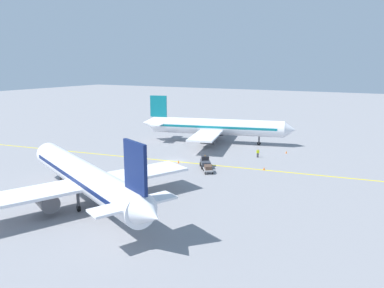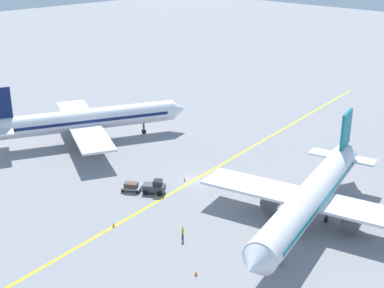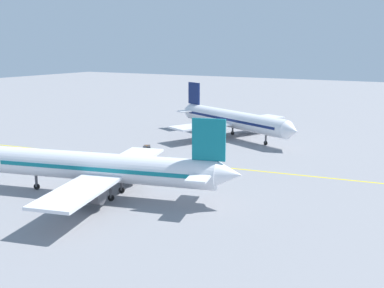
# 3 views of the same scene
# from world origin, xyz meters

# --- Properties ---
(ground_plane) EXTENTS (400.00, 400.00, 0.00)m
(ground_plane) POSITION_xyz_m (0.00, 0.00, 0.00)
(ground_plane) COLOR gray
(apron_yellow_centreline) EXTENTS (17.10, 118.89, 0.01)m
(apron_yellow_centreline) POSITION_xyz_m (0.00, 0.00, 0.00)
(apron_yellow_centreline) COLOR yellow
(apron_yellow_centreline) RESTS_ON ground
(airplane_at_gate) EXTENTS (27.61, 33.52, 10.60)m
(airplane_at_gate) POSITION_xyz_m (-24.30, -1.43, 3.71)
(airplane_at_gate) COLOR white
(airplane_at_gate) RESTS_ON ground
(airplane_adjacent_stand) EXTENTS (28.42, 35.12, 10.60)m
(airplane_adjacent_stand) POSITION_xyz_m (18.83, 0.44, 3.71)
(airplane_adjacent_stand) COLOR white
(airplane_adjacent_stand) RESTS_ON ground
(baggage_tug_dark) EXTENTS (3.32, 2.94, 2.11)m
(baggage_tug_dark) POSITION_xyz_m (-0.93, -6.93, 0.90)
(baggage_tug_dark) COLOR #333842
(baggage_tug_dark) RESTS_ON ground
(baggage_cart_trailing) EXTENTS (2.94, 2.62, 1.24)m
(baggage_cart_trailing) POSITION_xyz_m (-3.65, -8.79, 0.76)
(baggage_cart_trailing) COLOR gray
(baggage_cart_trailing) RESTS_ON ground
(ground_crew_worker) EXTENTS (0.37, 0.52, 1.68)m
(ground_crew_worker) POSITION_xyz_m (10.35, -12.71, 0.91)
(ground_crew_worker) COLOR #23232D
(ground_crew_worker) RESTS_ON ground
(traffic_cone_near_nose) EXTENTS (0.32, 0.32, 0.55)m
(traffic_cone_near_nose) POSITION_xyz_m (2.38, -16.53, 0.28)
(traffic_cone_near_nose) COLOR orange
(traffic_cone_near_nose) RESTS_ON ground
(traffic_cone_mid_apron) EXTENTS (0.32, 0.32, 0.55)m
(traffic_cone_mid_apron) POSITION_xyz_m (-0.75, -1.36, 0.28)
(traffic_cone_mid_apron) COLOR orange
(traffic_cone_mid_apron) RESTS_ON ground
(traffic_cone_by_wingtip) EXTENTS (0.32, 0.32, 0.55)m
(traffic_cone_by_wingtip) POSITION_xyz_m (0.04, -7.64, 0.28)
(traffic_cone_by_wingtip) COLOR orange
(traffic_cone_by_wingtip) RESTS_ON ground
(traffic_cone_far_edge) EXTENTS (0.32, 0.32, 0.55)m
(traffic_cone_far_edge) POSITION_xyz_m (16.36, -16.73, 0.28)
(traffic_cone_far_edge) COLOR orange
(traffic_cone_far_edge) RESTS_ON ground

